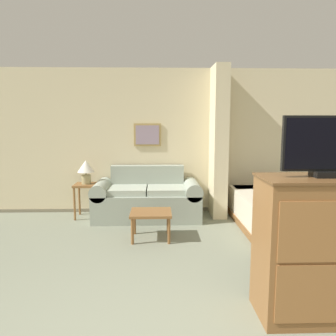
% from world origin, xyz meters
% --- Properties ---
extents(wall_back, '(6.43, 0.16, 2.60)m').
position_xyz_m(wall_back, '(-0.00, 4.33, 1.29)').
color(wall_back, beige).
rests_on(wall_back, ground_plane).
extents(wall_partition_pillar, '(0.24, 0.58, 2.60)m').
position_xyz_m(wall_partition_pillar, '(1.01, 3.98, 1.30)').
color(wall_partition_pillar, beige).
rests_on(wall_partition_pillar, ground_plane).
extents(couch, '(1.83, 0.84, 0.88)m').
position_xyz_m(couch, '(-0.23, 3.84, 0.33)').
color(couch, '#99A393').
rests_on(couch, ground_plane).
extents(coffee_table, '(0.58, 0.50, 0.40)m').
position_xyz_m(coffee_table, '(-0.15, 2.80, 0.34)').
color(coffee_table, brown).
rests_on(coffee_table, ground_plane).
extents(side_table, '(0.41, 0.41, 0.59)m').
position_xyz_m(side_table, '(-1.28, 3.91, 0.48)').
color(side_table, brown).
rests_on(side_table, ground_plane).
extents(table_lamp, '(0.29, 0.29, 0.41)m').
position_xyz_m(table_lamp, '(-1.28, 3.91, 0.86)').
color(table_lamp, tan).
rests_on(table_lamp, side_table).
extents(tv_dresser, '(1.08, 0.53, 1.20)m').
position_xyz_m(tv_dresser, '(1.33, 0.89, 0.60)').
color(tv_dresser, brown).
rests_on(tv_dresser, ground_plane).
extents(tv, '(0.76, 0.16, 0.49)m').
position_xyz_m(tv, '(1.33, 0.89, 1.45)').
color(tv, black).
rests_on(tv, tv_dresser).
extents(bed, '(1.42, 2.04, 0.51)m').
position_xyz_m(bed, '(1.94, 3.21, 0.26)').
color(bed, brown).
rests_on(bed, ground_plane).
extents(backpack, '(0.29, 0.22, 0.43)m').
position_xyz_m(backpack, '(1.99, 2.78, 0.73)').
color(backpack, black).
rests_on(backpack, bed).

